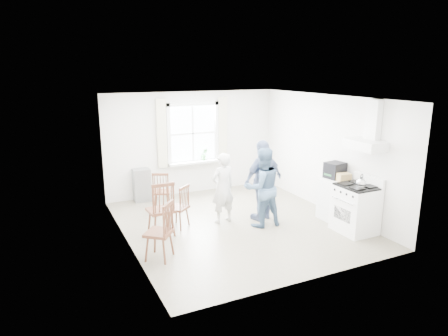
# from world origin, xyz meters

# --- Properties ---
(room_shell) EXTENTS (4.62, 5.12, 2.64)m
(room_shell) POSITION_xyz_m (0.00, 0.00, 1.30)
(room_shell) COLOR gray
(room_shell) RESTS_ON ground
(window_assembly) EXTENTS (1.88, 0.24, 1.70)m
(window_assembly) POSITION_xyz_m (0.00, 2.45, 1.46)
(window_assembly) COLOR white
(window_assembly) RESTS_ON room_shell
(range_hood) EXTENTS (0.45, 0.76, 0.94)m
(range_hood) POSITION_xyz_m (2.07, -1.35, 1.90)
(range_hood) COLOR silver
(range_hood) RESTS_ON room_shell
(shelf_unit) EXTENTS (0.40, 0.30, 0.80)m
(shelf_unit) POSITION_xyz_m (-1.40, 2.33, 0.40)
(shelf_unit) COLOR gray
(shelf_unit) RESTS_ON ground
(gas_stove) EXTENTS (0.68, 0.76, 1.12)m
(gas_stove) POSITION_xyz_m (1.91, -1.35, 0.48)
(gas_stove) COLOR white
(gas_stove) RESTS_ON ground
(kettle) EXTENTS (0.19, 0.19, 0.27)m
(kettle) POSITION_xyz_m (1.86, -1.49, 1.04)
(kettle) COLOR silver
(kettle) RESTS_ON gas_stove
(low_cabinet) EXTENTS (0.50, 0.55, 0.90)m
(low_cabinet) POSITION_xyz_m (1.98, -0.65, 0.45)
(low_cabinet) COLOR silver
(low_cabinet) RESTS_ON ground
(stereo_stack) EXTENTS (0.42, 0.39, 0.34)m
(stereo_stack) POSITION_xyz_m (2.01, -0.58, 1.07)
(stereo_stack) COLOR black
(stereo_stack) RESTS_ON low_cabinet
(cardboard_box) EXTENTS (0.29, 0.23, 0.17)m
(cardboard_box) POSITION_xyz_m (2.00, -0.87, 0.98)
(cardboard_box) COLOR tan
(cardboard_box) RESTS_ON low_cabinet
(windsor_chair_a) EXTENTS (0.52, 0.52, 0.90)m
(windsor_chair_a) POSITION_xyz_m (-1.09, 0.30, 0.55)
(windsor_chair_a) COLOR #4D2818
(windsor_chair_a) RESTS_ON ground
(windsor_chair_b) EXTENTS (0.49, 0.48, 1.10)m
(windsor_chair_b) POSITION_xyz_m (-1.58, 0.01, 0.67)
(windsor_chair_b) COLOR #4D2818
(windsor_chair_b) RESTS_ON ground
(windsor_chair_c) EXTENTS (0.59, 0.59, 1.02)m
(windsor_chair_c) POSITION_xyz_m (-1.82, -0.89, 0.62)
(windsor_chair_c) COLOR #4D2818
(windsor_chair_c) RESTS_ON ground
(person_left) EXTENTS (0.61, 0.61, 1.49)m
(person_left) POSITION_xyz_m (-0.22, 0.23, 0.74)
(person_left) COLOR silver
(person_left) RESTS_ON ground
(person_mid) EXTENTS (0.82, 0.82, 1.63)m
(person_mid) POSITION_xyz_m (0.42, -0.28, 0.81)
(person_mid) COLOR #486587
(person_mid) RESTS_ON ground
(person_right) EXTENTS (1.21, 1.21, 1.72)m
(person_right) POSITION_xyz_m (0.63, 0.03, 0.86)
(person_right) COLOR navy
(person_right) RESTS_ON ground
(potted_plant) EXTENTS (0.21, 0.21, 0.31)m
(potted_plant) POSITION_xyz_m (0.26, 2.36, 1.00)
(potted_plant) COLOR #367935
(potted_plant) RESTS_ON window_assembly
(windsor_chair_d) EXTENTS (0.50, 0.49, 0.91)m
(windsor_chair_d) POSITION_xyz_m (-1.18, 1.45, 0.55)
(windsor_chair_d) COLOR #4D2818
(windsor_chair_d) RESTS_ON ground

